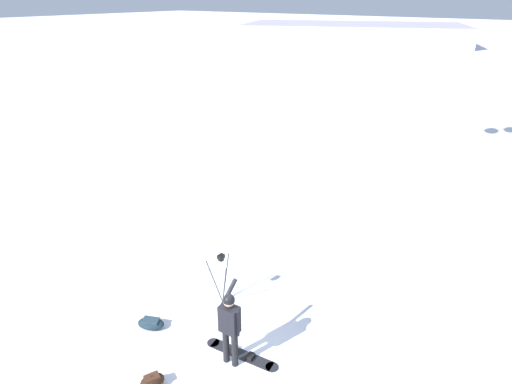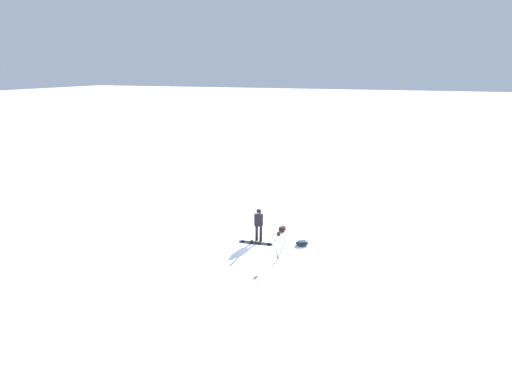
{
  "view_description": "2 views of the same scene",
  "coord_description": "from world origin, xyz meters",
  "px_view_note": "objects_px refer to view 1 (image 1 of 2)",
  "views": [
    {
      "loc": [
        4.55,
        -5.68,
        7.15
      ],
      "look_at": [
        -0.84,
        1.84,
        2.95
      ],
      "focal_mm": 30.78,
      "sensor_mm": 36.0,
      "label": 1
    },
    {
      "loc": [
        -4.69,
        13.87,
        8.17
      ],
      "look_at": [
        -0.84,
        2.7,
        3.81
      ],
      "focal_mm": 23.14,
      "sensor_mm": 36.0,
      "label": 2
    }
  ],
  "objects_px": {
    "gear_bag_small": "(151,323)",
    "camera_tripod": "(221,269)",
    "snowboard": "(242,354)",
    "gear_bag_large": "(152,381)",
    "snowboarder": "(230,322)"
  },
  "relations": [
    {
      "from": "snowboard",
      "to": "gear_bag_large",
      "type": "height_order",
      "value": "gear_bag_large"
    },
    {
      "from": "gear_bag_small",
      "to": "snowboarder",
      "type": "bearing_deg",
      "value": 6.76
    },
    {
      "from": "snowboard",
      "to": "gear_bag_large",
      "type": "relative_size",
      "value": 2.99
    },
    {
      "from": "gear_bag_large",
      "to": "camera_tripod",
      "type": "xyz_separation_m",
      "value": [
        -0.56,
        2.84,
        0.85
      ]
    },
    {
      "from": "snowboarder",
      "to": "gear_bag_small",
      "type": "distance_m",
      "value": 2.4
    },
    {
      "from": "snowboarder",
      "to": "camera_tripod",
      "type": "xyz_separation_m",
      "value": [
        -1.43,
        1.44,
        -0.09
      ]
    },
    {
      "from": "snowboarder",
      "to": "gear_bag_small",
      "type": "bearing_deg",
      "value": -173.24
    },
    {
      "from": "snowboarder",
      "to": "camera_tripod",
      "type": "relative_size",
      "value": 1.28
    },
    {
      "from": "camera_tripod",
      "to": "gear_bag_small",
      "type": "relative_size",
      "value": 1.91
    },
    {
      "from": "snowboard",
      "to": "gear_bag_small",
      "type": "xyz_separation_m",
      "value": [
        -2.24,
        -0.55,
        0.1
      ]
    },
    {
      "from": "snowboarder",
      "to": "gear_bag_large",
      "type": "relative_size",
      "value": 3.09
    },
    {
      "from": "camera_tripod",
      "to": "snowboard",
      "type": "bearing_deg",
      "value": -37.62
    },
    {
      "from": "gear_bag_large",
      "to": "camera_tripod",
      "type": "height_order",
      "value": "camera_tripod"
    },
    {
      "from": "gear_bag_small",
      "to": "camera_tripod",
      "type": "bearing_deg",
      "value": 65.87
    },
    {
      "from": "snowboard",
      "to": "camera_tripod",
      "type": "relative_size",
      "value": 1.23
    }
  ]
}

